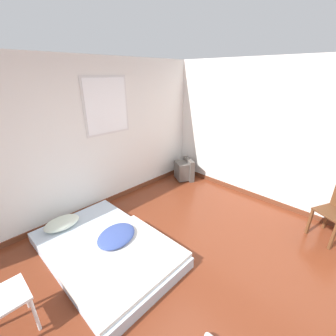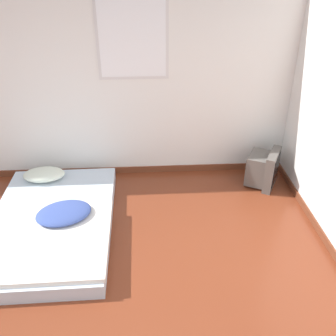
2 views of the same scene
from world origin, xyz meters
TOP-DOWN VIEW (x-y plane):
  - ground_plane at (0.00, 0.00)m, footprint 20.00×20.00m
  - wall_back at (0.01, 2.56)m, footprint 7.39×0.08m
  - wall_right at (2.52, 0.00)m, footprint 0.08×7.46m
  - mattress_bed at (-0.47, 1.32)m, footprint 1.36×2.09m
  - crt_tv at (2.13, 2.12)m, footprint 0.51×0.54m
  - side_stool at (-1.63, 1.09)m, footprint 0.38×0.38m

SIDE VIEW (x-z plane):
  - ground_plane at x=0.00m, z-range 0.00..0.00m
  - mattress_bed at x=-0.47m, z-range -0.04..0.26m
  - crt_tv at x=2.13m, z-range -0.01..0.48m
  - side_stool at x=-1.63m, z-range 0.14..0.60m
  - wall_right at x=2.52m, z-range -0.01..2.59m
  - wall_back at x=0.01m, z-range -0.01..2.59m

